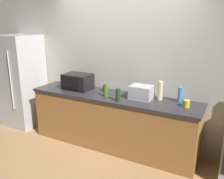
{
  "coord_description": "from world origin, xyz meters",
  "views": [
    {
      "loc": [
        1.75,
        -2.87,
        2.09
      ],
      "look_at": [
        0.0,
        0.4,
        1.0
      ],
      "focal_mm": 38.68,
      "sensor_mm": 36.0,
      "label": 1
    }
  ],
  "objects_px": {
    "toaster_oven": "(141,92)",
    "bottle_olive_oil": "(105,90)",
    "microwave": "(78,82)",
    "bottle_spray_cleaner": "(180,95)",
    "refrigerator": "(22,81)",
    "bottle_dish_soap": "(63,80)",
    "mug_yellow": "(186,104)",
    "bottle_hand_soap": "(160,91)",
    "mug_green": "(105,88)",
    "bottle_wine": "(118,95)"
  },
  "relations": [
    {
      "from": "toaster_oven",
      "to": "bottle_olive_oil",
      "type": "xyz_separation_m",
      "value": [
        -0.55,
        -0.16,
        0.0
      ]
    },
    {
      "from": "microwave",
      "to": "bottle_spray_cleaner",
      "type": "height_order",
      "value": "microwave"
    },
    {
      "from": "refrigerator",
      "to": "bottle_olive_oil",
      "type": "height_order",
      "value": "refrigerator"
    },
    {
      "from": "bottle_dish_soap",
      "to": "mug_yellow",
      "type": "height_order",
      "value": "bottle_dish_soap"
    },
    {
      "from": "bottle_hand_soap",
      "to": "mug_green",
      "type": "xyz_separation_m",
      "value": [
        -0.96,
        0.01,
        -0.1
      ]
    },
    {
      "from": "bottle_olive_oil",
      "to": "mug_green",
      "type": "xyz_separation_m",
      "value": [
        -0.15,
        0.26,
        -0.05
      ]
    },
    {
      "from": "toaster_oven",
      "to": "bottle_spray_cleaner",
      "type": "xyz_separation_m",
      "value": [
        0.56,
        0.13,
        0.01
      ]
    },
    {
      "from": "microwave",
      "to": "toaster_oven",
      "type": "xyz_separation_m",
      "value": [
        1.19,
        0.01,
        -0.03
      ]
    },
    {
      "from": "bottle_dish_soap",
      "to": "bottle_olive_oil",
      "type": "xyz_separation_m",
      "value": [
        1.07,
        -0.27,
        0.01
      ]
    },
    {
      "from": "bottle_olive_oil",
      "to": "bottle_spray_cleaner",
      "type": "height_order",
      "value": "bottle_spray_cleaner"
    },
    {
      "from": "bottle_dish_soap",
      "to": "mug_green",
      "type": "bearing_deg",
      "value": -1.06
    },
    {
      "from": "bottle_hand_soap",
      "to": "mug_yellow",
      "type": "relative_size",
      "value": 2.86
    },
    {
      "from": "bottle_wine",
      "to": "bottle_hand_soap",
      "type": "bearing_deg",
      "value": 33.31
    },
    {
      "from": "bottle_spray_cleaner",
      "to": "mug_yellow",
      "type": "bearing_deg",
      "value": -51.14
    },
    {
      "from": "bottle_dish_soap",
      "to": "bottle_hand_soap",
      "type": "relative_size",
      "value": 0.62
    },
    {
      "from": "bottle_dish_soap",
      "to": "toaster_oven",
      "type": "bearing_deg",
      "value": -4.21
    },
    {
      "from": "mug_yellow",
      "to": "mug_green",
      "type": "xyz_separation_m",
      "value": [
        -1.39,
        0.15,
        0.0
      ]
    },
    {
      "from": "bottle_wine",
      "to": "refrigerator",
      "type": "bearing_deg",
      "value": 174.8
    },
    {
      "from": "bottle_hand_soap",
      "to": "bottle_olive_oil",
      "type": "bearing_deg",
      "value": -163.41
    },
    {
      "from": "microwave",
      "to": "bottle_spray_cleaner",
      "type": "bearing_deg",
      "value": 4.51
    },
    {
      "from": "toaster_oven",
      "to": "mug_yellow",
      "type": "xyz_separation_m",
      "value": [
        0.69,
        -0.04,
        -0.05
      ]
    },
    {
      "from": "bottle_dish_soap",
      "to": "mug_yellow",
      "type": "bearing_deg",
      "value": -4.03
    },
    {
      "from": "refrigerator",
      "to": "bottle_spray_cleaner",
      "type": "bearing_deg",
      "value": 3.44
    },
    {
      "from": "refrigerator",
      "to": "bottle_dish_soap",
      "type": "height_order",
      "value": "refrigerator"
    },
    {
      "from": "bottle_wine",
      "to": "bottle_spray_cleaner",
      "type": "distance_m",
      "value": 0.91
    },
    {
      "from": "bottle_wine",
      "to": "bottle_hand_soap",
      "type": "relative_size",
      "value": 0.67
    },
    {
      "from": "refrigerator",
      "to": "bottle_spray_cleaner",
      "type": "xyz_separation_m",
      "value": [
        3.09,
        0.19,
        0.11
      ]
    },
    {
      "from": "bottle_wine",
      "to": "bottle_olive_oil",
      "type": "bearing_deg",
      "value": 158.19
    },
    {
      "from": "bottle_olive_oil",
      "to": "mug_yellow",
      "type": "xyz_separation_m",
      "value": [
        1.24,
        0.11,
        -0.05
      ]
    },
    {
      "from": "bottle_spray_cleaner",
      "to": "bottle_wine",
      "type": "bearing_deg",
      "value": -154.68
    },
    {
      "from": "microwave",
      "to": "bottle_wine",
      "type": "height_order",
      "value": "microwave"
    },
    {
      "from": "refrigerator",
      "to": "mug_yellow",
      "type": "xyz_separation_m",
      "value": [
        3.22,
        0.02,
        0.05
      ]
    },
    {
      "from": "bottle_olive_oil",
      "to": "bottle_spray_cleaner",
      "type": "bearing_deg",
      "value": 14.25
    },
    {
      "from": "bottle_dish_soap",
      "to": "bottle_olive_oil",
      "type": "bearing_deg",
      "value": -14.4
    },
    {
      "from": "bottle_olive_oil",
      "to": "mug_green",
      "type": "height_order",
      "value": "bottle_olive_oil"
    },
    {
      "from": "bottle_hand_soap",
      "to": "bottle_spray_cleaner",
      "type": "bearing_deg",
      "value": 7.37
    },
    {
      "from": "refrigerator",
      "to": "bottle_hand_soap",
      "type": "xyz_separation_m",
      "value": [
        2.8,
        0.15,
        0.15
      ]
    },
    {
      "from": "bottle_wine",
      "to": "bottle_spray_cleaner",
      "type": "xyz_separation_m",
      "value": [
        0.83,
        0.39,
        0.02
      ]
    },
    {
      "from": "bottle_wine",
      "to": "mug_green",
      "type": "bearing_deg",
      "value": 138.96
    },
    {
      "from": "bottle_hand_soap",
      "to": "refrigerator",
      "type": "bearing_deg",
      "value": -176.97
    },
    {
      "from": "bottle_spray_cleaner",
      "to": "bottle_hand_soap",
      "type": "height_order",
      "value": "bottle_hand_soap"
    },
    {
      "from": "microwave",
      "to": "bottle_olive_oil",
      "type": "xyz_separation_m",
      "value": [
        0.64,
        -0.14,
        -0.03
      ]
    },
    {
      "from": "mug_green",
      "to": "bottle_dish_soap",
      "type": "bearing_deg",
      "value": 178.94
    },
    {
      "from": "toaster_oven",
      "to": "bottle_wine",
      "type": "distance_m",
      "value": 0.38
    },
    {
      "from": "toaster_oven",
      "to": "bottle_dish_soap",
      "type": "relative_size",
      "value": 1.86
    },
    {
      "from": "mug_green",
      "to": "bottle_olive_oil",
      "type": "bearing_deg",
      "value": -60.47
    },
    {
      "from": "bottle_wine",
      "to": "bottle_olive_oil",
      "type": "relative_size",
      "value": 0.92
    },
    {
      "from": "mug_green",
      "to": "toaster_oven",
      "type": "bearing_deg",
      "value": -8.36
    },
    {
      "from": "toaster_oven",
      "to": "bottle_spray_cleaner",
      "type": "distance_m",
      "value": 0.57
    },
    {
      "from": "microwave",
      "to": "bottle_hand_soap",
      "type": "height_order",
      "value": "bottle_hand_soap"
    }
  ]
}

